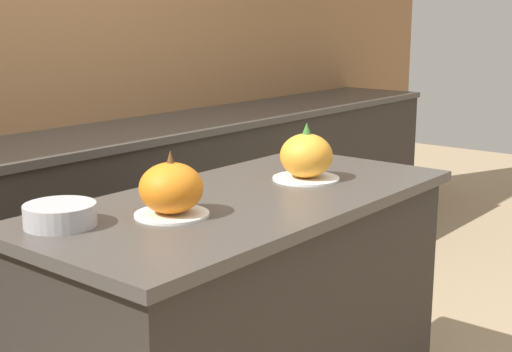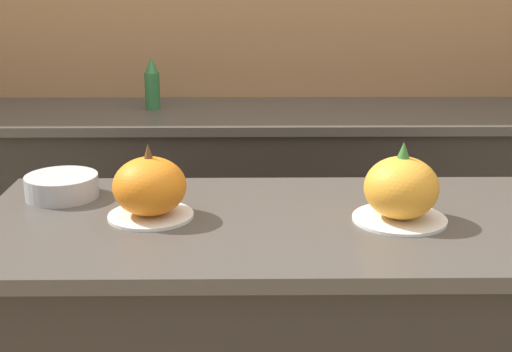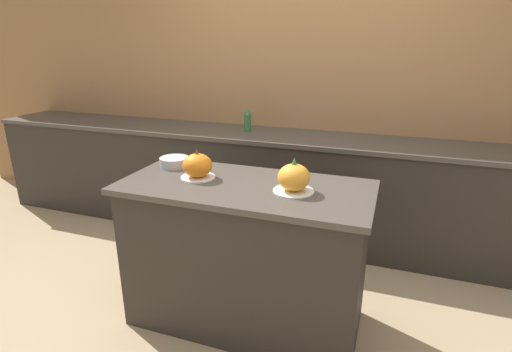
# 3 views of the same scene
# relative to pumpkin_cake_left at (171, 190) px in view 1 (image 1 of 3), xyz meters

# --- Properties ---
(kitchen_island) EXTENTS (1.45, 0.68, 0.92)m
(kitchen_island) POSITION_rel_pumpkin_cake_left_xyz_m (0.31, -0.02, -0.53)
(kitchen_island) COLOR #2D2823
(kitchen_island) RESTS_ON ground_plane
(back_counter) EXTENTS (6.00, 0.60, 0.93)m
(back_counter) POSITION_rel_pumpkin_cake_left_xyz_m (0.31, 1.19, -0.52)
(back_counter) COLOR #2D2823
(back_counter) RESTS_ON ground_plane
(pumpkin_cake_left) EXTENTS (0.21, 0.21, 0.18)m
(pumpkin_cake_left) POSITION_rel_pumpkin_cake_left_xyz_m (0.00, 0.00, 0.00)
(pumpkin_cake_left) COLOR white
(pumpkin_cake_left) RESTS_ON kitchen_island
(pumpkin_cake_right) EXTENTS (0.22, 0.22, 0.19)m
(pumpkin_cake_right) POSITION_rel_pumpkin_cake_left_xyz_m (0.60, -0.03, 0.00)
(pumpkin_cake_right) COLOR white
(pumpkin_cake_right) RESTS_ON kitchen_island
(mixing_bowl) EXTENTS (0.19, 0.19, 0.06)m
(mixing_bowl) POSITION_rel_pumpkin_cake_left_xyz_m (-0.25, 0.16, -0.04)
(mixing_bowl) COLOR #ADADB2
(mixing_bowl) RESTS_ON kitchen_island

